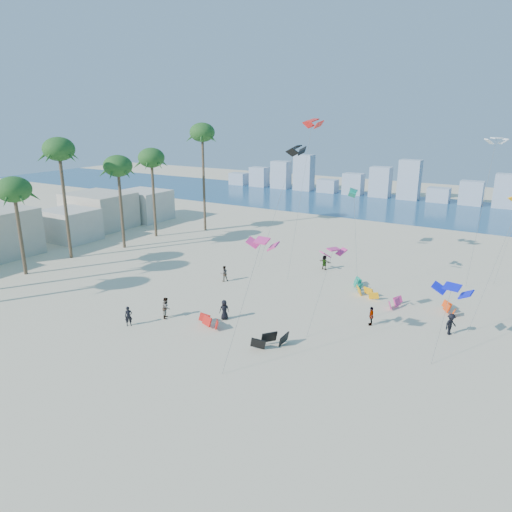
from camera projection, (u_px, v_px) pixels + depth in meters
The scene contains 10 objects.
ground at pixel (111, 360), 35.44m from camera, with size 220.00×220.00×0.00m, color beige.
ocean at pixel (388, 206), 94.50m from camera, with size 220.00×220.00×0.00m, color navy.
kitesurfer_near at pixel (129, 316), 41.00m from camera, with size 0.64×0.42×1.76m, color black.
kitesurfer_mid at pixel (166, 308), 42.62m from camera, with size 0.93×0.73×1.92m, color gray.
kitesurfers_far at pixel (343, 293), 46.19m from camera, with size 30.26×18.74×1.92m.
grounded_kites at pixel (333, 310), 43.41m from camera, with size 19.75×19.31×1.04m.
flying_kites at pixel (398, 172), 45.76m from camera, with size 29.28×38.01×18.50m.
palm_row at pixel (72, 163), 56.43m from camera, with size 9.39×44.80×16.44m.
beachfront_buildings at pixel (56, 222), 68.39m from camera, with size 11.50×43.00×6.00m.
distant_skyline at pixel (397, 184), 102.40m from camera, with size 85.00×3.00×8.40m.
Camera 1 is at (25.62, -21.56, 17.68)m, focal length 33.28 mm.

